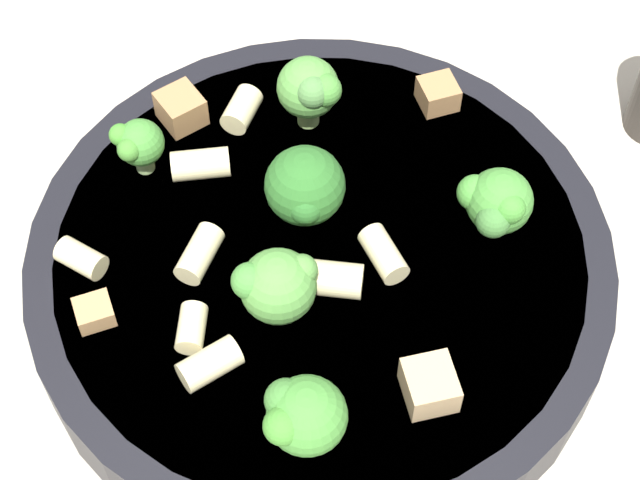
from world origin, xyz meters
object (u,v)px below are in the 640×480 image
(broccoli_floret_0, at_px, (138,144))
(chicken_chunk_1, at_px, (438,94))
(broccoli_floret_1, at_px, (304,185))
(rigatoni_2, at_px, (190,325))
(chicken_chunk_2, at_px, (94,312))
(rigatoni_0, at_px, (336,279))
(rigatoni_7, at_px, (384,254))
(chicken_chunk_0, at_px, (430,385))
(rigatoni_6, at_px, (242,110))
(rigatoni_1, at_px, (210,364))
(chicken_chunk_3, at_px, (181,109))
(pasta_bowl, at_px, (320,269))
(broccoli_floret_2, at_px, (310,89))
(rigatoni_5, at_px, (81,258))
(broccoli_floret_4, at_px, (302,415))
(broccoli_floret_5, at_px, (497,203))
(rigatoni_4, at_px, (201,164))
(broccoli_floret_3, at_px, (277,285))
(rigatoni_3, at_px, (199,254))

(broccoli_floret_0, bearing_deg, chicken_chunk_1, -111.93)
(broccoli_floret_1, distance_m, rigatoni_2, 0.09)
(chicken_chunk_2, bearing_deg, broccoli_floret_1, -96.90)
(rigatoni_0, relative_size, rigatoni_7, 0.89)
(chicken_chunk_0, bearing_deg, broccoli_floret_0, 9.29)
(rigatoni_6, relative_size, chicken_chunk_1, 1.24)
(broccoli_floret_1, xyz_separation_m, rigatoni_1, (-0.04, 0.09, -0.02))
(chicken_chunk_1, height_order, chicken_chunk_3, chicken_chunk_3)
(chicken_chunk_0, bearing_deg, broccoli_floret_1, -8.58)
(pasta_bowl, height_order, broccoli_floret_2, broccoli_floret_2)
(rigatoni_5, bearing_deg, broccoli_floret_4, -168.69)
(broccoli_floret_5, bearing_deg, rigatoni_6, 21.47)
(rigatoni_2, relative_size, chicken_chunk_1, 1.15)
(broccoli_floret_1, bearing_deg, rigatoni_4, 25.59)
(chicken_chunk_1, bearing_deg, broccoli_floret_1, 98.20)
(broccoli_floret_0, height_order, broccoli_floret_5, broccoli_floret_5)
(broccoli_floret_2, distance_m, chicken_chunk_2, 0.16)
(broccoli_floret_4, height_order, rigatoni_0, broccoli_floret_4)
(broccoli_floret_5, relative_size, chicken_chunk_3, 1.83)
(rigatoni_2, bearing_deg, broccoli_floret_3, -111.12)
(rigatoni_2, height_order, rigatoni_5, same)
(broccoli_floret_2, xyz_separation_m, rigatoni_7, (-0.09, 0.03, -0.02))
(rigatoni_1, xyz_separation_m, rigatoni_5, (0.09, 0.02, -0.00))
(broccoli_floret_4, height_order, rigatoni_6, broccoli_floret_4)
(broccoli_floret_0, relative_size, broccoli_floret_4, 0.74)
(broccoli_floret_1, height_order, chicken_chunk_0, broccoli_floret_1)
(broccoli_floret_0, bearing_deg, broccoli_floret_1, -147.50)
(rigatoni_3, bearing_deg, broccoli_floret_0, -8.10)
(rigatoni_4, distance_m, chicken_chunk_3, 0.04)
(broccoli_floret_5, height_order, rigatoni_0, broccoli_floret_5)
(rigatoni_6, distance_m, chicken_chunk_3, 0.03)
(broccoli_floret_2, bearing_deg, chicken_chunk_0, 160.43)
(chicken_chunk_2, bearing_deg, rigatoni_0, -120.21)
(broccoli_floret_1, bearing_deg, rigatoni_2, 103.79)
(broccoli_floret_1, distance_m, rigatoni_1, 0.10)
(pasta_bowl, bearing_deg, rigatoni_7, -139.53)
(broccoli_floret_4, bearing_deg, broccoli_floret_3, -27.75)
(rigatoni_7, bearing_deg, chicken_chunk_0, 156.03)
(rigatoni_1, xyz_separation_m, chicken_chunk_1, (0.06, -0.19, -0.00))
(rigatoni_0, xyz_separation_m, rigatoni_5, (0.09, 0.09, -0.00))
(broccoli_floret_1, height_order, broccoli_floret_5, broccoli_floret_1)
(rigatoni_3, distance_m, rigatoni_6, 0.09)
(rigatoni_1, height_order, rigatoni_6, same)
(pasta_bowl, height_order, chicken_chunk_3, chicken_chunk_3)
(rigatoni_7, bearing_deg, broccoli_floret_2, -16.19)
(rigatoni_5, xyz_separation_m, chicken_chunk_3, (0.05, -0.09, 0.00))
(chicken_chunk_0, bearing_deg, chicken_chunk_3, -1.15)
(rigatoni_1, relative_size, rigatoni_4, 0.95)
(chicken_chunk_2, bearing_deg, rigatoni_3, -94.52)
(broccoli_floret_4, distance_m, rigatoni_4, 0.16)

